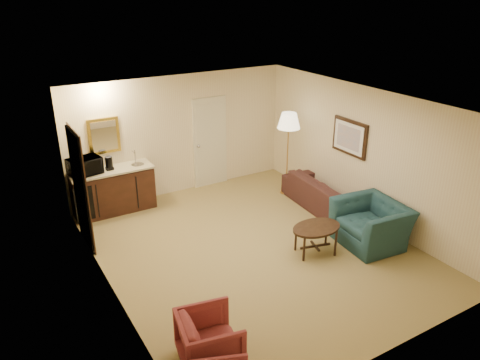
% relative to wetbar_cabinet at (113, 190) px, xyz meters
% --- Properties ---
extents(ground, '(6.00, 6.00, 0.00)m').
position_rel_wetbar_cabinet_xyz_m(ground, '(1.65, -2.72, -0.46)').
color(ground, '#9B894F').
rests_on(ground, ground).
extents(room_walls, '(5.02, 6.01, 2.61)m').
position_rel_wetbar_cabinet_xyz_m(room_walls, '(1.55, -1.95, 1.26)').
color(room_walls, beige).
rests_on(room_walls, ground).
extents(wetbar_cabinet, '(1.64, 0.58, 0.92)m').
position_rel_wetbar_cabinet_xyz_m(wetbar_cabinet, '(0.00, 0.00, 0.00)').
color(wetbar_cabinet, '#391B12').
rests_on(wetbar_cabinet, ground).
extents(sofa, '(0.81, 2.23, 0.86)m').
position_rel_wetbar_cabinet_xyz_m(sofa, '(3.80, -2.14, -0.03)').
color(sofa, black).
rests_on(sofa, ground).
extents(teal_armchair, '(0.88, 1.25, 1.04)m').
position_rel_wetbar_cabinet_xyz_m(teal_armchair, '(3.55, -3.62, 0.06)').
color(teal_armchair, '#1B3F43').
rests_on(teal_armchair, ground).
extents(rose_chair_near, '(0.80, 0.83, 0.74)m').
position_rel_wetbar_cabinet_xyz_m(rose_chair_near, '(-0.25, -4.71, -0.09)').
color(rose_chair_near, brown).
rests_on(rose_chair_near, ground).
extents(coffee_table, '(1.02, 0.81, 0.52)m').
position_rel_wetbar_cabinet_xyz_m(coffee_table, '(2.49, -3.39, -0.20)').
color(coffee_table, '#301D10').
rests_on(coffee_table, ground).
extents(floor_lamp, '(0.61, 0.61, 1.84)m').
position_rel_wetbar_cabinet_xyz_m(floor_lamp, '(3.57, -1.05, 0.46)').
color(floor_lamp, gold).
rests_on(floor_lamp, ground).
extents(waste_bin, '(0.30, 0.30, 0.30)m').
position_rel_wetbar_cabinet_xyz_m(waste_bin, '(0.65, -0.07, -0.31)').
color(waste_bin, black).
rests_on(waste_bin, ground).
extents(microwave, '(0.65, 0.44, 0.41)m').
position_rel_wetbar_cabinet_xyz_m(microwave, '(-0.50, -0.00, 0.66)').
color(microwave, black).
rests_on(microwave, wetbar_cabinet).
extents(coffee_maker, '(0.16, 0.16, 0.27)m').
position_rel_wetbar_cabinet_xyz_m(coffee_maker, '(-0.02, 0.00, 0.59)').
color(coffee_maker, black).
rests_on(coffee_maker, wetbar_cabinet).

